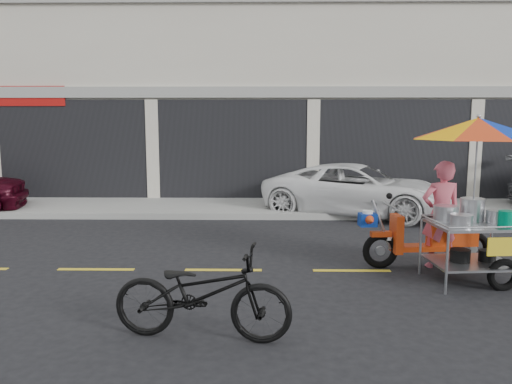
{
  "coord_description": "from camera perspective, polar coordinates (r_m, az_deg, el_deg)",
  "views": [
    {
      "loc": [
        -1.37,
        -7.52,
        2.3
      ],
      "look_at": [
        -1.5,
        0.6,
        1.15
      ],
      "focal_mm": 35.0,
      "sensor_mm": 36.0,
      "label": 1
    }
  ],
  "objects": [
    {
      "name": "ground",
      "position": [
        7.98,
        10.89,
        -8.84
      ],
      "size": [
        90.0,
        90.0,
        0.0
      ],
      "primitive_type": "plane",
      "color": "black"
    },
    {
      "name": "sidewalk",
      "position": [
        13.28,
        6.84,
        -1.63
      ],
      "size": [
        45.0,
        3.0,
        0.15
      ],
      "primitive_type": "cube",
      "color": "gray",
      "rests_on": "ground"
    },
    {
      "name": "shophouse_block",
      "position": [
        18.69,
        14.29,
        13.78
      ],
      "size": [
        36.0,
        8.11,
        10.4
      ],
      "color": "beige",
      "rests_on": "ground"
    },
    {
      "name": "centerline",
      "position": [
        7.98,
        10.89,
        -8.81
      ],
      "size": [
        42.0,
        0.1,
        0.01
      ],
      "primitive_type": "cube",
      "color": "gold",
      "rests_on": "ground"
    },
    {
      "name": "white_pickup",
      "position": [
        12.55,
        11.47,
        0.27
      ],
      "size": [
        5.01,
        3.71,
        1.26
      ],
      "primitive_type": "imported",
      "rotation": [
        0.0,
        0.0,
        1.17
      ],
      "color": "white",
      "rests_on": "ground"
    },
    {
      "name": "near_bicycle",
      "position": [
        5.4,
        -6.19,
        -11.44
      ],
      "size": [
        1.99,
        0.91,
        1.01
      ],
      "primitive_type": "imported",
      "rotation": [
        0.0,
        0.0,
        1.44
      ],
      "color": "black",
      "rests_on": "ground"
    },
    {
      "name": "food_vendor_rig",
      "position": [
        7.89,
        22.45,
        1.73
      ],
      "size": [
        2.51,
        1.99,
        2.41
      ],
      "rotation": [
        0.0,
        0.0,
        0.08
      ],
      "color": "black",
      "rests_on": "ground"
    }
  ]
}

